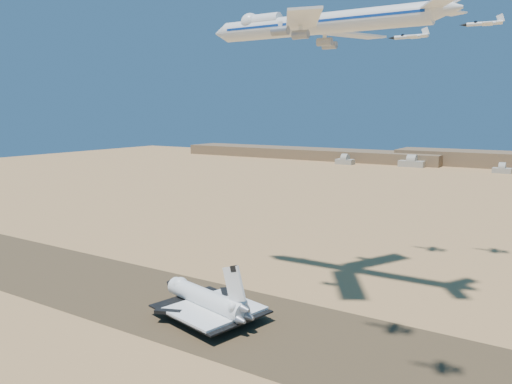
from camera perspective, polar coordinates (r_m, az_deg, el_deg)
The scene contains 10 objects.
ground at distance 173.52m, azimuth -6.86°, elevation -13.21°, with size 1200.00×1200.00×0.00m, color tan.
runway at distance 173.51m, azimuth -6.86°, elevation -13.20°, with size 600.00×50.00×0.06m, color brown.
hangars at distance 627.68m, azimuth 16.87°, elevation 3.18°, with size 200.50×29.50×30.00m.
shuttle at distance 165.59m, azimuth -5.79°, elevation -12.23°, with size 42.34×32.15×20.80m.
carrier_747 at distance 180.90m, azimuth 6.45°, elevation 18.50°, with size 88.92×69.03×22.18m.
crew_a at distance 158.89m, azimuth -4.43°, elevation -14.99°, with size 0.63×0.41×1.72m, color #B9520A.
crew_b at distance 156.18m, azimuth -6.21°, elevation -15.44°, with size 0.88×0.51×1.82m, color #B9520A.
crew_c at distance 156.75m, azimuth -4.89°, elevation -15.37°, with size 0.95×0.49×1.62m, color #B9520A.
chase_jet_e at distance 221.48m, azimuth 17.18°, elevation 16.62°, with size 16.72×8.94×4.16m.
chase_jet_f at distance 227.52m, azimuth 24.55°, elevation 17.12°, with size 16.51×9.09×4.12m.
Camera 1 is at (102.33, -123.72, 65.81)m, focal length 35.00 mm.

